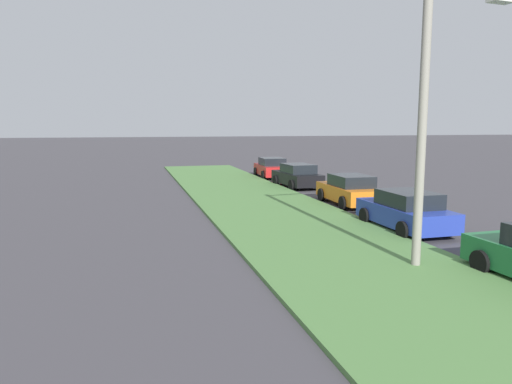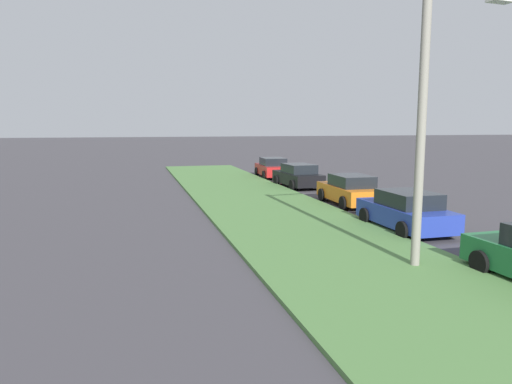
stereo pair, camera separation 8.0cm
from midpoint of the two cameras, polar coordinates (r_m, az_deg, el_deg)
grass_median at (r=15.31m, az=9.18°, el=-6.47°), size 60.00×6.00×0.12m
parked_car_blue at (r=18.39m, az=17.64°, el=-2.21°), size 4.30×2.02×1.47m
parked_car_orange at (r=23.58m, az=11.31°, el=0.22°), size 4.34×2.11×1.47m
parked_car_black at (r=29.68m, az=5.13°, el=1.93°), size 4.39×2.20×1.47m
parked_car_red at (r=35.11m, az=2.05°, el=2.91°), size 4.40×2.21×1.47m
streetlight at (r=13.44m, az=20.67°, el=9.73°), size 0.59×2.87×7.50m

